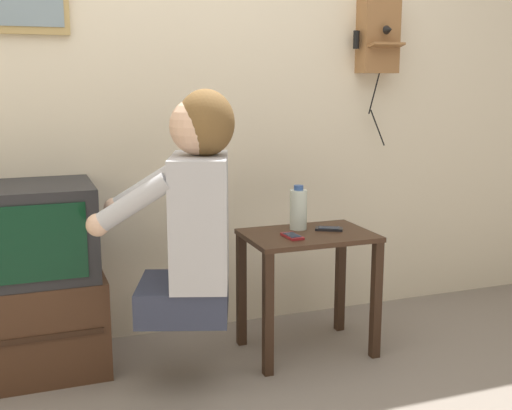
{
  "coord_description": "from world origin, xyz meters",
  "views": [
    {
      "loc": [
        -0.71,
        -1.86,
        1.25
      ],
      "look_at": [
        0.22,
        0.64,
        0.72
      ],
      "focal_mm": 45.0,
      "sensor_mm": 36.0,
      "label": 1
    }
  ],
  "objects_px": {
    "person": "(194,208)",
    "cell_phone_held": "(292,236)",
    "television": "(23,232)",
    "cell_phone_spare": "(329,229)",
    "water_bottle": "(298,209)",
    "wall_phone_antique": "(378,36)"
  },
  "relations": [
    {
      "from": "person",
      "to": "cell_phone_held",
      "type": "bearing_deg",
      "value": -61.7
    },
    {
      "from": "cell_phone_held",
      "to": "water_bottle",
      "type": "relative_size",
      "value": 0.62
    },
    {
      "from": "television",
      "to": "wall_phone_antique",
      "type": "distance_m",
      "value": 1.97
    },
    {
      "from": "person",
      "to": "cell_phone_held",
      "type": "xyz_separation_m",
      "value": [
        0.46,
        0.08,
        -0.17
      ]
    },
    {
      "from": "cell_phone_held",
      "to": "water_bottle",
      "type": "distance_m",
      "value": 0.19
    },
    {
      "from": "cell_phone_held",
      "to": "water_bottle",
      "type": "height_order",
      "value": "water_bottle"
    },
    {
      "from": "person",
      "to": "cell_phone_spare",
      "type": "distance_m",
      "value": 0.71
    },
    {
      "from": "wall_phone_antique",
      "to": "television",
      "type": "bearing_deg",
      "value": -174.45
    },
    {
      "from": "wall_phone_antique",
      "to": "person",
      "type": "bearing_deg",
      "value": -155.03
    },
    {
      "from": "water_bottle",
      "to": "cell_phone_held",
      "type": "bearing_deg",
      "value": -123.04
    },
    {
      "from": "television",
      "to": "cell_phone_spare",
      "type": "xyz_separation_m",
      "value": [
        1.32,
        -0.21,
        -0.05
      ]
    },
    {
      "from": "cell_phone_held",
      "to": "cell_phone_spare",
      "type": "height_order",
      "value": "same"
    },
    {
      "from": "wall_phone_antique",
      "to": "cell_phone_held",
      "type": "bearing_deg",
      "value": -145.97
    },
    {
      "from": "television",
      "to": "water_bottle",
      "type": "relative_size",
      "value": 2.84
    },
    {
      "from": "television",
      "to": "water_bottle",
      "type": "height_order",
      "value": "television"
    },
    {
      "from": "person",
      "to": "cell_phone_held",
      "type": "relative_size",
      "value": 7.23
    },
    {
      "from": "cell_phone_spare",
      "to": "water_bottle",
      "type": "distance_m",
      "value": 0.17
    },
    {
      "from": "person",
      "to": "television",
      "type": "distance_m",
      "value": 0.74
    },
    {
      "from": "person",
      "to": "cell_phone_spare",
      "type": "bearing_deg",
      "value": -58.97
    },
    {
      "from": "cell_phone_spare",
      "to": "water_bottle",
      "type": "height_order",
      "value": "water_bottle"
    },
    {
      "from": "television",
      "to": "cell_phone_spare",
      "type": "distance_m",
      "value": 1.34
    },
    {
      "from": "cell_phone_held",
      "to": "television",
      "type": "bearing_deg",
      "value": 163.58
    }
  ]
}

